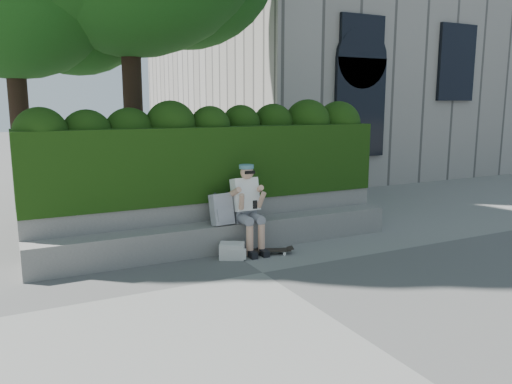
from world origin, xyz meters
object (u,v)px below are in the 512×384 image
person (247,204)px  backpack_ground (232,251)px  backpack_plaid (222,209)px  skateboard (268,250)px

person → backpack_ground: bearing=-144.0°
person → backpack_ground: size_ratio=3.73×
person → backpack_plaid: bearing=168.4°
backpack_plaid → skateboard: bearing=-40.6°
person → backpack_ground: person is taller
backpack_ground → person: bearing=65.0°
person → backpack_plaid: size_ratio=2.83×
person → backpack_plaid: 0.41m
backpack_ground → skateboard: bearing=22.9°
skateboard → backpack_plaid: 0.97m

